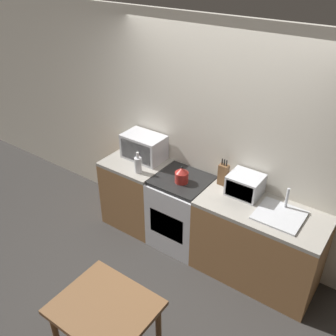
{
  "coord_description": "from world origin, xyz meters",
  "views": [
    {
      "loc": [
        1.62,
        -2.14,
        3.18
      ],
      "look_at": [
        -0.41,
        0.7,
        1.05
      ],
      "focal_mm": 40.0,
      "sensor_mm": 36.0,
      "label": 1
    }
  ],
  "objects": [
    {
      "name": "wall_back",
      "position": [
        0.0,
        1.14,
        1.3
      ],
      "size": [
        10.0,
        0.06,
        2.6
      ],
      "color": "silver",
      "rests_on": "ground_plane"
    },
    {
      "name": "toaster_oven",
      "position": [
        0.4,
        0.94,
        1.01
      ],
      "size": [
        0.34,
        0.3,
        0.22
      ],
      "color": "silver",
      "rests_on": "counter_right_run"
    },
    {
      "name": "dining_table",
      "position": [
        0.11,
        -0.87,
        0.64
      ],
      "size": [
        0.76,
        0.65,
        0.76
      ],
      "color": "brown",
      "rests_on": "ground_plane"
    },
    {
      "name": "stove_range",
      "position": [
        -0.29,
        0.8,
        0.45
      ],
      "size": [
        0.63,
        0.62,
        0.9
      ],
      "color": "silver",
      "rests_on": "ground_plane"
    },
    {
      "name": "bottle",
      "position": [
        -0.78,
        0.63,
        1.0
      ],
      "size": [
        0.08,
        0.08,
        0.26
      ],
      "color": "silver",
      "rests_on": "counter_left_run"
    },
    {
      "name": "microwave",
      "position": [
        -0.93,
        0.92,
        1.05
      ],
      "size": [
        0.5,
        0.33,
        0.31
      ],
      "color": "silver",
      "rests_on": "counter_left_run"
    },
    {
      "name": "counter_left_run",
      "position": [
        -0.96,
        0.8,
        0.45
      ],
      "size": [
        0.73,
        0.62,
        0.9
      ],
      "color": "olive",
      "rests_on": "ground_plane"
    },
    {
      "name": "sink_basin",
      "position": [
        0.85,
        0.81,
        0.92
      ],
      "size": [
        0.45,
        0.42,
        0.24
      ],
      "color": "silver",
      "rests_on": "counter_right_run"
    },
    {
      "name": "knife_block",
      "position": [
        0.13,
        0.97,
        1.02
      ],
      "size": [
        0.11,
        0.07,
        0.31
      ],
      "color": "brown",
      "rests_on": "counter_right_run"
    },
    {
      "name": "kettle",
      "position": [
        -0.26,
        0.75,
        0.99
      ],
      "size": [
        0.15,
        0.15,
        0.2
      ],
      "color": "maroon",
      "rests_on": "stove_range"
    },
    {
      "name": "counter_right_run",
      "position": [
        0.68,
        0.8,
        0.45
      ],
      "size": [
        1.3,
        0.62,
        0.9
      ],
      "color": "olive",
      "rests_on": "ground_plane"
    },
    {
      "name": "ground_plane",
      "position": [
        0.0,
        0.0,
        0.0
      ],
      "size": [
        16.0,
        16.0,
        0.0
      ],
      "primitive_type": "plane",
      "color": "#33302D"
    }
  ]
}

